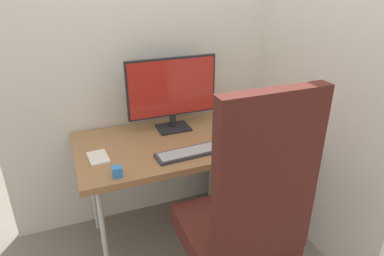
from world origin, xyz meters
TOP-DOWN VIEW (x-y plane):
  - ground_plane at (0.00, 0.00)m, footprint 8.00×8.00m
  - wall_back at (0.00, 0.38)m, footprint 2.32×0.04m
  - wall_side_right at (0.75, -0.12)m, footprint 0.04×1.59m
  - desk at (0.00, 0.00)m, footprint 1.44×0.71m
  - office_chair at (-0.01, -0.73)m, footprint 0.57×0.59m
  - filing_cabinet at (0.44, -0.03)m, footprint 0.43×0.47m
  - monitor at (-0.06, 0.18)m, footprint 0.60×0.17m
  - keyboard at (-0.08, -0.20)m, footprint 0.42×0.15m
  - mouse at (0.32, -0.24)m, footprint 0.08×0.10m
  - pen_holder at (0.53, 0.06)m, footprint 0.08×0.08m
  - notebook at (-0.59, -0.06)m, footprint 0.12×0.17m
  - coffee_mug at (0.52, -0.12)m, footprint 0.11×0.08m
  - desk_clamp_accessory at (-0.52, -0.28)m, footprint 0.05×0.05m

SIDE VIEW (x-z plane):
  - ground_plane at x=0.00m, z-range 0.00..0.00m
  - filing_cabinet at x=0.44m, z-range 0.00..0.61m
  - office_chair at x=-0.01m, z-range 0.00..1.34m
  - desk at x=0.00m, z-range 0.33..1.08m
  - notebook at x=-0.59m, z-range 0.74..0.76m
  - keyboard at x=-0.08m, z-range 0.74..0.76m
  - mouse at x=0.32m, z-range 0.74..0.79m
  - desk_clamp_accessory at x=-0.52m, z-range 0.74..0.80m
  - pen_holder at x=0.53m, z-range 0.71..0.86m
  - coffee_mug at x=0.52m, z-range 0.74..0.84m
  - monitor at x=-0.06m, z-range 0.77..1.26m
  - wall_back at x=0.00m, z-range 0.00..2.80m
  - wall_side_right at x=0.75m, z-range 0.00..2.80m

